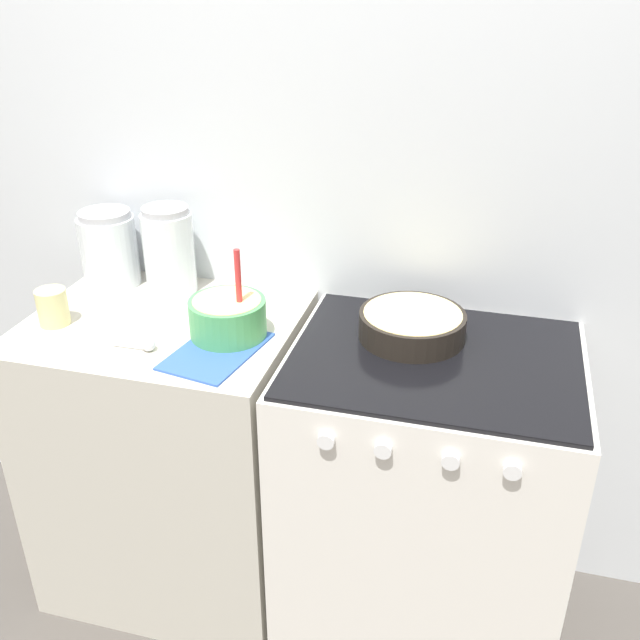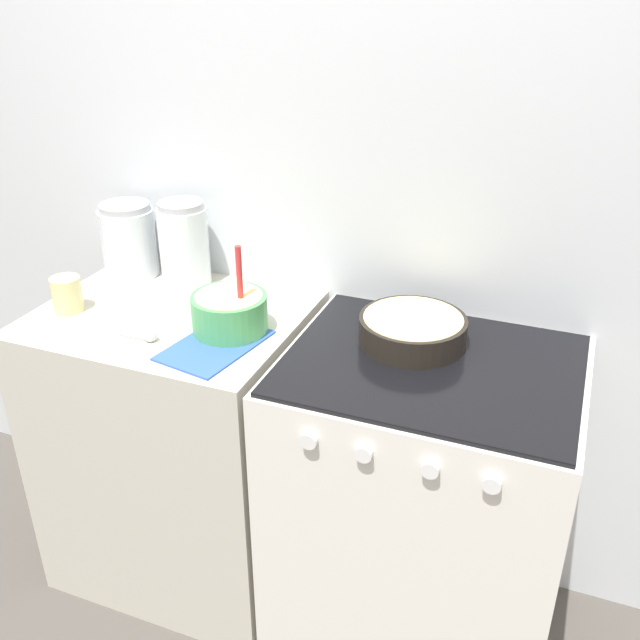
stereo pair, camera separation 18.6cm
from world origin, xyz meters
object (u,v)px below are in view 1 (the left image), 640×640
object	(u,v)px
stove	(424,497)
baking_pan	(412,324)
mixing_bowl	(228,316)
storage_jar_middle	(170,256)
storage_jar_left	(110,253)
tin_can	(53,307)

from	to	relation	value
stove	baking_pan	size ratio (longest dim) A/B	3.29
mixing_bowl	storage_jar_middle	bearing A→B (deg)	139.50
mixing_bowl	storage_jar_middle	distance (m)	0.36
stove	storage_jar_left	size ratio (longest dim) A/B	3.99
baking_pan	storage_jar_left	bearing A→B (deg)	173.09
stove	mixing_bowl	size ratio (longest dim) A/B	3.67
mixing_bowl	baking_pan	size ratio (longest dim) A/B	0.89
baking_pan	storage_jar_middle	bearing A→B (deg)	171.26
baking_pan	storage_jar_left	xyz separation A→B (m)	(-0.94, 0.11, 0.06)
baking_pan	tin_can	bearing A→B (deg)	-169.76
baking_pan	storage_jar_left	distance (m)	0.95
stove	storage_jar_middle	xyz separation A→B (m)	(-0.81, 0.20, 0.57)
stove	mixing_bowl	bearing A→B (deg)	-176.19
stove	storage_jar_left	world-z (taller)	storage_jar_left
baking_pan	tin_can	xyz separation A→B (m)	(-0.96, -0.17, 0.01)
mixing_bowl	baking_pan	xyz separation A→B (m)	(0.47, 0.12, -0.02)
stove	storage_jar_middle	world-z (taller)	storage_jar_middle
stove	tin_can	bearing A→B (deg)	-174.99
storage_jar_left	stove	bearing A→B (deg)	-10.96
mixing_bowl	tin_can	size ratio (longest dim) A/B	2.48
stove	mixing_bowl	world-z (taller)	mixing_bowl
stove	baking_pan	world-z (taller)	baking_pan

